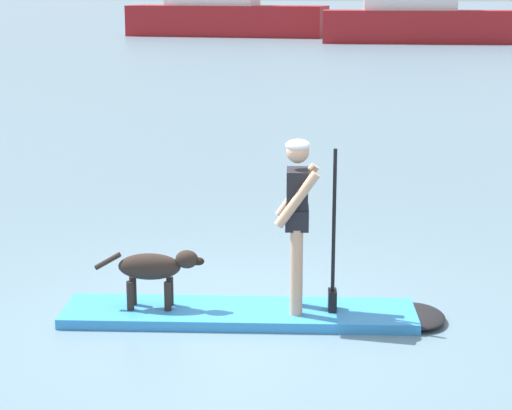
% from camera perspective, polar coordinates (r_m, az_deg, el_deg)
% --- Properties ---
extents(ground_plane, '(400.00, 400.00, 0.00)m').
position_cam_1_polar(ground_plane, '(8.96, -1.06, -7.09)').
color(ground_plane, slate).
extents(paddleboard, '(3.77, 1.20, 0.10)m').
position_cam_1_polar(paddleboard, '(8.93, 0.42, -6.81)').
color(paddleboard, '#338CD8').
rests_on(paddleboard, ground_plane).
extents(person_paddler, '(0.63, 0.52, 1.67)m').
position_cam_1_polar(person_paddler, '(8.62, 2.69, -0.47)').
color(person_paddler, tan).
rests_on(person_paddler, paddleboard).
extents(dog, '(1.07, 0.29, 0.58)m').
position_cam_1_polar(dog, '(8.88, -6.35, -3.97)').
color(dog, '#2D231E').
rests_on(dog, paddleboard).
extents(moored_boat_far_starboard, '(13.02, 4.43, 9.34)m').
position_cam_1_polar(moored_boat_far_starboard, '(60.18, -2.06, 11.94)').
color(moored_boat_far_starboard, maroon).
rests_on(moored_boat_far_starboard, ground_plane).
extents(moored_boat_center, '(11.65, 3.48, 4.92)m').
position_cam_1_polar(moored_boat_center, '(53.70, 10.21, 11.63)').
color(moored_boat_center, maroon).
rests_on(moored_boat_center, ground_plane).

